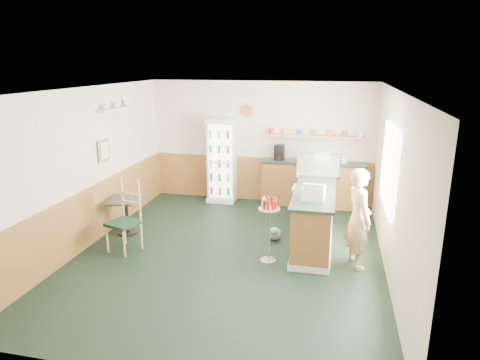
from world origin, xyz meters
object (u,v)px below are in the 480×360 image
(drinks_fridge, at_px, (222,160))
(cafe_table, at_px, (126,209))
(shopkeeper, at_px, (358,218))
(cafe_chair, at_px, (125,213))
(display_case, at_px, (318,164))
(condiment_stand, at_px, (269,219))
(cash_register, at_px, (314,193))

(drinks_fridge, height_order, cafe_table, drinks_fridge)
(shopkeeper, height_order, cafe_chair, shopkeeper)
(display_case, bearing_deg, shopkeeper, -66.09)
(condiment_stand, distance_m, cafe_table, 2.80)
(display_case, bearing_deg, cafe_chair, -150.36)
(drinks_fridge, bearing_deg, display_case, -27.61)
(cafe_table, bearing_deg, drinks_fridge, 62.45)
(cash_register, bearing_deg, drinks_fridge, 133.07)
(drinks_fridge, bearing_deg, shopkeeper, -43.31)
(shopkeeper, bearing_deg, condiment_stand, 73.90)
(condiment_stand, bearing_deg, cafe_chair, -178.95)
(shopkeeper, height_order, condiment_stand, shopkeeper)
(cafe_table, distance_m, cafe_chair, 0.68)
(cafe_chair, bearing_deg, shopkeeper, 21.35)
(cafe_chair, bearing_deg, condiment_stand, 19.60)
(display_case, xyz_separation_m, shopkeeper, (0.70, -1.58, -0.45))
(cash_register, relative_size, cafe_table, 0.49)
(cafe_chair, bearing_deg, cash_register, 24.24)
(drinks_fridge, xyz_separation_m, shopkeeper, (2.89, -2.72, -0.15))
(drinks_fridge, xyz_separation_m, display_case, (2.19, -1.14, 0.29))
(cash_register, xyz_separation_m, shopkeeper, (0.70, -0.12, -0.32))
(drinks_fridge, relative_size, shopkeeper, 1.19)
(display_case, xyz_separation_m, cafe_chair, (-3.10, -1.76, -0.59))
(cash_register, distance_m, cafe_chair, 3.15)
(shopkeeper, distance_m, cafe_table, 4.13)
(condiment_stand, relative_size, cafe_chair, 0.85)
(shopkeeper, relative_size, cafe_chair, 1.28)
(cafe_chair, bearing_deg, drinks_fridge, 91.13)
(cash_register, distance_m, shopkeeper, 0.78)
(shopkeeper, xyz_separation_m, condiment_stand, (-1.36, -0.14, -0.08))
(cash_register, relative_size, shopkeeper, 0.23)
(cash_register, bearing_deg, display_case, 92.98)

